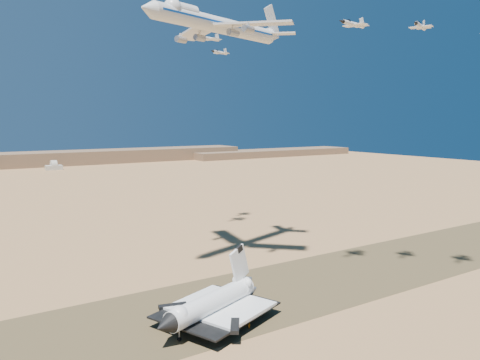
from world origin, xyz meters
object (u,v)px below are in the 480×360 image
chase_jet_f (220,52)px  chase_jet_b (420,26)px  shuttle (211,305)px  crew_a (234,326)px  crew_b (249,326)px  carrier_747 (215,24)px  chase_jet_a (353,24)px  chase_jet_e (209,38)px  crew_c (246,324)px

chase_jet_f → chase_jet_b: bearing=-107.3°
shuttle → chase_jet_f: chase_jet_f is taller
crew_a → crew_b: size_ratio=0.95×
carrier_747 → crew_b: size_ratio=40.63×
chase_jet_a → chase_jet_b: 22.84m
carrier_747 → chase_jet_b: (49.64, -54.64, -4.27)m
chase_jet_a → chase_jet_e: bearing=83.8°
carrier_747 → crew_a: (-23.87, -51.48, -95.47)m
shuttle → chase_jet_f: (64.92, 104.88, 90.38)m
shuttle → chase_jet_a: size_ratio=2.83×
chase_jet_b → chase_jet_f: bearing=73.1°
crew_a → chase_jet_b: 117.18m
crew_c → chase_jet_f: bearing=-90.1°
shuttle → crew_c: shuttle is taller
crew_c → chase_jet_e: (43.93, 99.92, 99.41)m
crew_a → crew_b: (3.71, -2.11, 0.05)m
crew_b → chase_jet_e: bearing=-54.0°
crew_b → carrier_747: bearing=-51.2°
crew_a → chase_jet_f: (61.34, 111.92, 95.04)m
crew_a → chase_jet_a: size_ratio=0.12×
crew_a → chase_jet_a: chase_jet_a is taller
carrier_747 → chase_jet_b: 73.95m
chase_jet_a → chase_jet_f: 101.82m
crew_b → shuttle: bearing=8.0°
carrier_747 → crew_b: carrier_747 is taller
crew_b → crew_c: crew_b is taller
crew_a → shuttle: bearing=49.2°
crew_b → chase_jet_f: 159.21m
chase_jet_a → crew_a: bearing=179.7°
chase_jet_a → chase_jet_f: chase_jet_f is taller
chase_jet_b → crew_c: bearing=154.8°
carrier_747 → crew_b: 111.29m
carrier_747 → chase_jet_f: size_ratio=5.52×
chase_jet_f → chase_jet_e: bearing=-160.9°
shuttle → chase_jet_e: (51.44, 92.56, 94.64)m
chase_jet_e → chase_jet_f: chase_jet_e is taller
shuttle → crew_a: 9.17m
chase_jet_a → chase_jet_e: chase_jet_e is taller
crew_a → chase_jet_e: 148.55m
crew_b → chase_jet_e: (44.14, 101.71, 99.25)m
carrier_747 → chase_jet_a: 51.77m
carrier_747 → crew_c: carrier_747 is taller
chase_jet_e → chase_jet_f: 18.76m
carrier_747 → chase_jet_a: bearing=-70.6°
crew_b → crew_c: (0.21, 1.78, -0.15)m
crew_c → chase_jet_a: 106.00m
chase_jet_e → chase_jet_f: size_ratio=1.13×
carrier_747 → chase_jet_f: (37.47, 60.44, -0.43)m
carrier_747 → crew_c: size_ratio=48.48×
shuttle → chase_jet_b: 116.34m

